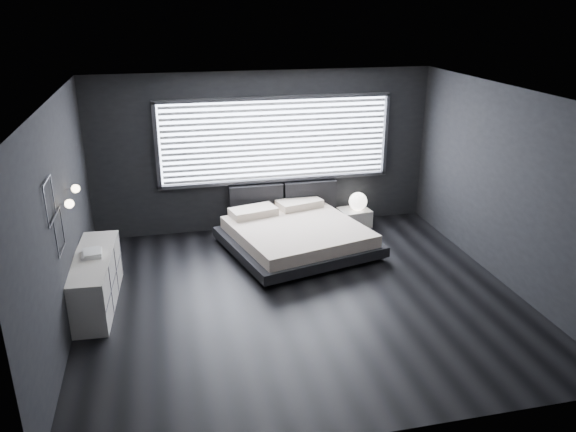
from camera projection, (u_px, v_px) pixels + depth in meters
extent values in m
plane|color=black|center=(301.00, 297.00, 7.86)|extent=(6.00, 6.00, 0.00)
plane|color=silver|center=(303.00, 95.00, 6.86)|extent=(6.00, 6.00, 0.00)
cube|color=black|center=(264.00, 152.00, 9.87)|extent=(6.00, 0.04, 2.80)
cube|color=black|center=(380.00, 307.00, 4.86)|extent=(6.00, 0.04, 2.80)
cube|color=black|center=(61.00, 222.00, 6.74)|extent=(0.04, 5.50, 2.80)
cube|color=black|center=(506.00, 187.00, 7.98)|extent=(0.04, 5.50, 2.80)
cube|color=white|center=(275.00, 140.00, 9.81)|extent=(4.00, 0.02, 1.38)
cube|color=#47474C|center=(156.00, 146.00, 9.37)|extent=(0.06, 0.08, 1.48)
cube|color=#47474C|center=(385.00, 134.00, 10.21)|extent=(0.06, 0.08, 1.48)
cube|color=#47474C|center=(275.00, 98.00, 9.52)|extent=(4.14, 0.08, 0.06)
cube|color=#47474C|center=(276.00, 180.00, 10.05)|extent=(4.14, 0.08, 0.06)
cube|color=silver|center=(276.00, 141.00, 9.76)|extent=(3.94, 0.03, 1.32)
cube|color=black|center=(256.00, 199.00, 10.03)|extent=(0.96, 0.16, 0.52)
cube|color=black|center=(310.00, 195.00, 10.23)|extent=(0.96, 0.16, 0.52)
cylinder|color=silver|center=(63.00, 204.00, 6.73)|extent=(0.10, 0.02, 0.02)
sphere|color=#FFE5B7|center=(69.00, 204.00, 6.74)|extent=(0.11, 0.11, 0.11)
cylinder|color=silver|center=(70.00, 189.00, 7.27)|extent=(0.10, 0.02, 0.02)
sphere|color=#FFE5B7|center=(76.00, 189.00, 7.29)|extent=(0.11, 0.11, 0.11)
cube|color=#47474C|center=(46.00, 181.00, 6.00)|extent=(0.01, 0.46, 0.02)
cube|color=#47474C|center=(53.00, 221.00, 6.17)|extent=(0.01, 0.46, 0.02)
cube|color=#47474C|center=(53.00, 194.00, 6.30)|extent=(0.01, 0.02, 0.46)
cube|color=#47474C|center=(46.00, 208.00, 5.88)|extent=(0.01, 0.02, 0.46)
cube|color=#47474C|center=(56.00, 214.00, 6.40)|extent=(0.01, 0.46, 0.02)
cube|color=#47474C|center=(62.00, 250.00, 6.56)|extent=(0.01, 0.46, 0.02)
cube|color=#47474C|center=(62.00, 225.00, 6.69)|extent=(0.01, 0.02, 0.46)
cube|color=#47474C|center=(56.00, 240.00, 6.27)|extent=(0.01, 0.02, 0.46)
cube|color=black|center=(268.00, 281.00, 8.22)|extent=(0.15, 0.15, 0.08)
cube|color=black|center=(374.00, 256.00, 9.03)|extent=(0.15, 0.15, 0.08)
cube|color=black|center=(226.00, 240.00, 9.63)|extent=(0.15, 0.15, 0.08)
cube|color=black|center=(321.00, 222.00, 10.44)|extent=(0.15, 0.15, 0.08)
cube|color=black|center=(298.00, 241.00, 9.28)|extent=(2.65, 2.58, 0.16)
cube|color=beige|center=(298.00, 231.00, 9.22)|extent=(2.38, 2.38, 0.20)
cube|color=beige|center=(253.00, 212.00, 9.62)|extent=(0.86, 0.60, 0.13)
cube|color=beige|center=(299.00, 204.00, 10.00)|extent=(0.86, 0.60, 0.13)
cube|color=silver|center=(354.00, 217.00, 10.32)|extent=(0.59, 0.51, 0.31)
sphere|color=white|center=(358.00, 201.00, 10.19)|extent=(0.33, 0.33, 0.33)
cube|color=silver|center=(95.00, 280.00, 7.57)|extent=(0.59, 1.80, 0.71)
cube|color=#47474C|center=(115.00, 279.00, 7.61)|extent=(0.10, 1.76, 0.69)
cube|color=silver|center=(92.00, 254.00, 7.48)|extent=(0.28, 0.35, 0.04)
cube|color=silver|center=(92.00, 252.00, 7.45)|extent=(0.26, 0.33, 0.03)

